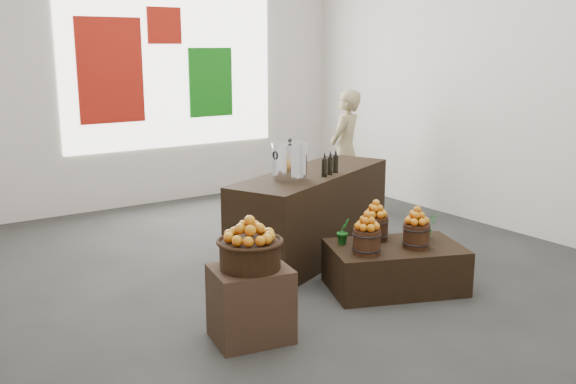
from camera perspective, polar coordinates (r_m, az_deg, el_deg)
ground at (r=6.58m, az=0.64°, el=-6.88°), size 7.00×7.00×0.00m
back_wall at (r=9.29m, az=-12.05°, el=11.20°), size 6.00×0.04×4.00m
back_opening at (r=9.39m, az=-10.28°, el=11.29°), size 3.20×0.02×2.40m
deco_red_left at (r=9.05m, az=-15.51°, el=10.35°), size 0.90×0.04×1.40m
deco_green_right at (r=9.65m, az=-6.89°, el=9.66°), size 0.70×0.04×1.00m
deco_red_upper at (r=9.34m, az=-10.96°, el=14.33°), size 0.50×0.04×0.50m
crate at (r=5.01m, az=-3.33°, el=-9.87°), size 0.66×0.57×0.58m
wicker_basket at (r=4.87m, az=-3.39°, el=-5.58°), size 0.46×0.46×0.21m
apples_in_basket at (r=4.81m, az=-3.42°, el=-3.29°), size 0.36×0.36×0.19m
display_table at (r=6.09m, az=9.47°, el=-6.61°), size 1.40×1.14×0.42m
apple_bucket_front_left at (r=5.73m, az=7.00°, el=-4.41°), size 0.24×0.24×0.22m
apples_in_bucket_front_left at (r=5.67m, az=7.05°, el=-2.55°), size 0.18×0.18×0.16m
apple_bucket_front_right at (r=5.97m, az=11.33°, el=-3.84°), size 0.24×0.24×0.22m
apples_in_bucket_front_right at (r=5.92m, az=11.41°, el=-2.05°), size 0.18×0.18×0.16m
apple_bucket_rear at (r=6.15m, az=7.76°, el=-3.21°), size 0.24×0.24×0.22m
apples_in_bucket_rear at (r=6.10m, az=7.82°, el=-1.47°), size 0.18×0.18×0.16m
herb_garnish_right at (r=6.26m, az=12.06°, el=-2.99°), size 0.23×0.20×0.25m
herb_garnish_left at (r=5.99m, az=4.94°, el=-3.48°), size 0.16×0.14×0.24m
counter at (r=6.89m, az=2.15°, el=-1.98°), size 2.35×1.57×0.92m
stock_pot_left at (r=6.36m, az=0.15°, el=2.65°), size 0.35×0.35×0.35m
oil_cruets at (r=6.65m, az=3.89°, el=2.68°), size 0.25×0.16×0.26m
shopper at (r=8.80m, az=5.11°, el=3.68°), size 0.72×0.63×1.65m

